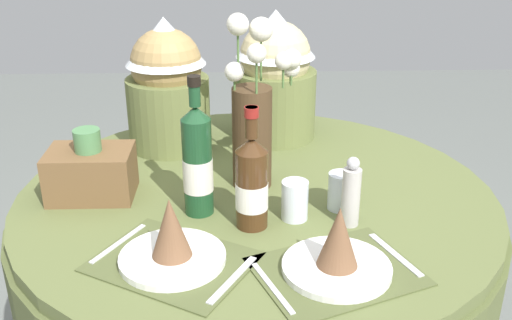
# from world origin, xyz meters

# --- Properties ---
(dining_table) EXTENTS (1.35, 1.35, 0.76)m
(dining_table) POSITION_xyz_m (0.00, 0.00, 0.62)
(dining_table) COLOR #5B6638
(dining_table) RESTS_ON ground
(place_setting_left) EXTENTS (0.42, 0.39, 0.16)m
(place_setting_left) POSITION_xyz_m (-0.20, -0.35, 0.81)
(place_setting_left) COLOR #4E562F
(place_setting_left) RESTS_ON dining_table
(place_setting_right) EXTENTS (0.41, 0.37, 0.16)m
(place_setting_right) POSITION_xyz_m (0.16, -0.40, 0.81)
(place_setting_right) COLOR #4E562F
(place_setting_right) RESTS_ON dining_table
(flower_vase) EXTENTS (0.21, 0.18, 0.47)m
(flower_vase) POSITION_xyz_m (-0.00, 0.05, 0.97)
(flower_vase) COLOR #47331E
(flower_vase) RESTS_ON dining_table
(wine_bottle_left) EXTENTS (0.08, 0.08, 0.36)m
(wine_bottle_left) POSITION_xyz_m (-0.15, -0.11, 0.91)
(wine_bottle_left) COLOR #194223
(wine_bottle_left) RESTS_ON dining_table
(wine_bottle_centre) EXTENTS (0.08, 0.08, 0.31)m
(wine_bottle_centre) POSITION_xyz_m (-0.02, -0.19, 0.88)
(wine_bottle_centre) COLOR #422814
(wine_bottle_centre) RESTS_ON dining_table
(tumbler_near_left) EXTENTS (0.07, 0.07, 0.10)m
(tumbler_near_left) POSITION_xyz_m (0.09, -0.16, 0.81)
(tumbler_near_left) COLOR silver
(tumbler_near_left) RESTS_ON dining_table
(tumbler_mid) EXTENTS (0.07, 0.07, 0.10)m
(tumbler_mid) POSITION_xyz_m (0.22, -0.11, 0.81)
(tumbler_mid) COLOR silver
(tumbler_mid) RESTS_ON dining_table
(pepper_mill) EXTENTS (0.05, 0.05, 0.18)m
(pepper_mill) POSITION_xyz_m (0.23, -0.19, 0.85)
(pepper_mill) COLOR #B7B2AD
(pepper_mill) RESTS_ON dining_table
(gift_tub_back_left) EXTENTS (0.26, 0.26, 0.42)m
(gift_tub_back_left) POSITION_xyz_m (-0.27, 0.34, 0.98)
(gift_tub_back_left) COLOR olive
(gift_tub_back_left) RESTS_ON dining_table
(gift_tub_back_centre) EXTENTS (0.27, 0.27, 0.43)m
(gift_tub_back_centre) POSITION_xyz_m (0.08, 0.42, 0.99)
(gift_tub_back_centre) COLOR olive
(gift_tub_back_centre) RESTS_ON dining_table
(woven_basket_side_left) EXTENTS (0.23, 0.16, 0.19)m
(woven_basket_side_left) POSITION_xyz_m (-0.45, -0.01, 0.83)
(woven_basket_side_left) COLOR brown
(woven_basket_side_left) RESTS_ON dining_table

